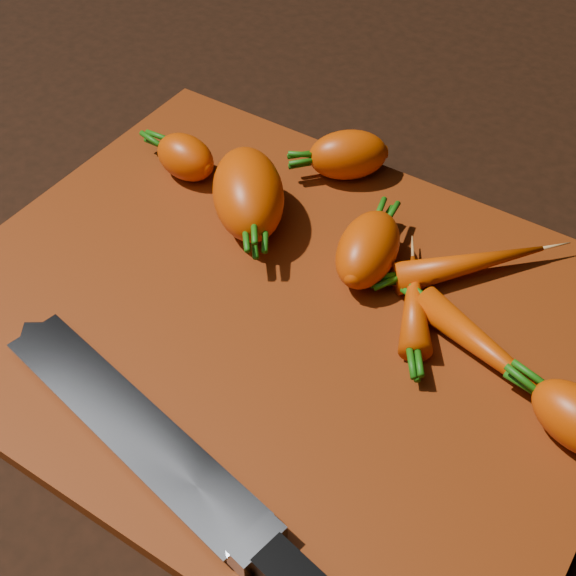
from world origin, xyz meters
The scene contains 10 objects.
ground centered at (0.00, 0.00, -0.01)m, with size 2.00×2.00×0.01m, color black.
cutting_board centered at (0.00, 0.00, 0.01)m, with size 0.50×0.40×0.01m, color #622308.
carrot_0 centered at (-0.16, 0.09, 0.03)m, with size 0.06×0.04×0.04m, color #C44006.
carrot_1 centered at (-0.08, 0.07, 0.04)m, with size 0.10×0.06×0.06m, color #C44006.
carrot_2 centered at (0.03, 0.07, 0.03)m, with size 0.08×0.05×0.05m, color #C44006.
carrot_3 centered at (-0.04, 0.17, 0.03)m, with size 0.07×0.04×0.04m, color #C44006.
carrot_5 centered at (0.10, 0.11, 0.02)m, with size 0.12×0.03×0.03m, color #C44006.
carrot_6 centered at (0.16, 0.04, 0.02)m, with size 0.14×0.03×0.03m, color #C44006.
carrot_7 centered at (0.08, 0.05, 0.02)m, with size 0.09×0.02×0.02m, color #C44006.
knife centered at (0.00, -0.15, 0.02)m, with size 0.37×0.10×0.02m.
Camera 1 is at (0.22, -0.33, 0.46)m, focal length 50.00 mm.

